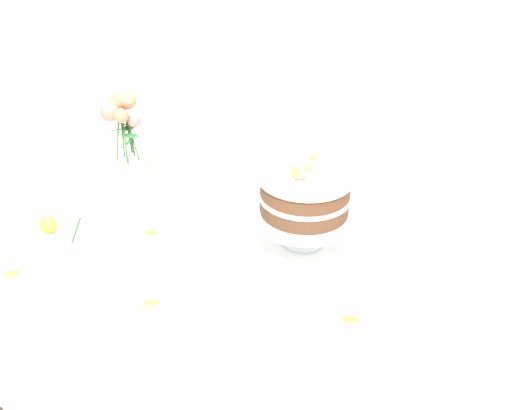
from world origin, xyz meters
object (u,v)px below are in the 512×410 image
at_px(fallen_rose, 49,225).
at_px(layer_cake, 305,191).
at_px(cake_stand, 304,216).
at_px(dining_table, 224,275).
at_px(teacup, 356,367).
at_px(flower_vase, 126,140).

bearing_deg(fallen_rose, layer_cake, 20.58).
bearing_deg(layer_cake, cake_stand, 35.10).
bearing_deg(dining_table, teacup, -31.74).
distance_m(dining_table, layer_cake, 0.32).
height_order(dining_table, fallen_rose, fallen_rose).
relative_size(dining_table, teacup, 11.82).
height_order(cake_stand, teacup, cake_stand).
bearing_deg(fallen_rose, teacup, -8.38).
bearing_deg(flower_vase, teacup, -26.91).
relative_size(dining_table, layer_cake, 6.00).
bearing_deg(cake_stand, flower_vase, 175.04).
height_order(layer_cake, flower_vase, flower_vase).
height_order(dining_table, flower_vase, flower_vase).
xyz_separation_m(dining_table, flower_vase, (-0.40, 0.16, 0.26)).
bearing_deg(flower_vase, cake_stand, -4.96).
distance_m(flower_vase, teacup, 0.94).
bearing_deg(dining_table, fallen_rose, -163.63).
distance_m(layer_cake, flower_vase, 0.58).
bearing_deg(flower_vase, dining_table, -21.23).
distance_m(dining_table, fallen_rose, 0.49).
height_order(cake_stand, layer_cake, layer_cake).
relative_size(flower_vase, teacup, 2.59).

